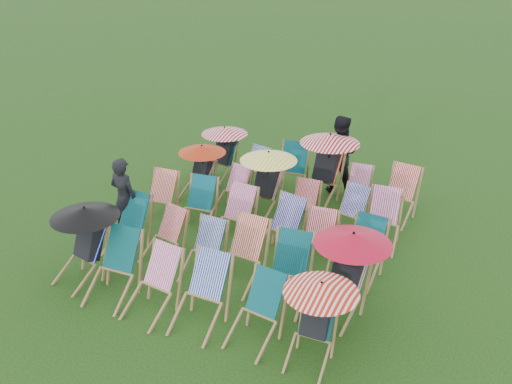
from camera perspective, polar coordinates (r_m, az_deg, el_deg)
The scene contains 33 objects.
ground at distance 10.34m, azimuth -0.17°, elevation -5.58°, with size 100.00×100.00×0.00m, color black.
deckchair_0 at distance 9.57m, azimuth -16.99°, elevation -4.88°, with size 1.09×1.16×1.29m.
deckchair_1 at distance 9.12m, azimuth -14.17°, elevation -7.39°, with size 0.75×0.99×1.02m.
deckchair_2 at distance 8.67m, azimuth -10.38°, elevation -9.08°, with size 0.71×0.94×0.97m.
deckchair_3 at distance 8.32m, azimuth -5.59°, elevation -10.20°, with size 0.69×0.95×1.01m.
deckchair_4 at distance 8.03m, azimuth 0.02°, elevation -11.92°, with size 0.70×0.92×0.94m.
deckchair_5 at distance 7.67m, azimuth 5.88°, elevation -12.71°, with size 1.00×1.05×1.18m.
deckchair_6 at distance 10.34m, azimuth -12.78°, elevation -3.23°, with size 0.67×0.90×0.95m.
deckchair_7 at distance 9.94m, azimuth -9.26°, elevation -4.42°, with size 0.69×0.87×0.87m.
deckchair_8 at distance 9.43m, azimuth -5.32°, elevation -5.89°, with size 0.60×0.83×0.89m.
deckchair_9 at distance 9.18m, azimuth -1.53°, elevation -6.26°, with size 0.70×0.96×1.02m.
deckchair_10 at distance 8.76m, azimuth 3.07°, elevation -8.03°, with size 0.78×1.01×1.02m.
deckchair_11 at distance 8.48m, azimuth 8.84°, elevation -8.00°, with size 1.13×1.20×1.34m.
deckchair_12 at distance 11.14m, azimuth -9.85°, elevation -0.74°, with size 0.71×0.93×0.95m.
deckchair_13 at distance 10.77m, azimuth -5.96°, elevation -1.46°, with size 0.75×0.95×0.95m.
deckchair_14 at distance 10.32m, azimuth -2.28°, elevation -2.52°, with size 0.66×0.91×0.98m.
deckchair_15 at distance 9.91m, azimuth 2.40°, elevation -3.77°, with size 0.81×1.01×0.99m.
deckchair_16 at distance 9.67m, azimuth 6.10°, elevation -4.98°, with size 0.69×0.90×0.91m.
deckchair_17 at distance 9.49m, azimuth 10.57°, elevation -5.81°, with size 0.67×0.91×0.96m.
deckchair_18 at distance 11.92m, azimuth -5.76°, elevation 2.09°, with size 0.98×1.05×1.17m.
deckchair_19 at distance 11.46m, azimuth -2.41°, elevation 0.15°, with size 0.64×0.84×0.85m.
deckchair_20 at distance 11.14m, azimuth 0.76°, elevation 0.93°, with size 1.11×1.18×1.32m.
deckchair_21 at distance 10.87m, azimuth 4.67°, elevation -1.45°, with size 0.62×0.82×0.84m.
deckchair_22 at distance 10.67m, azimuth 9.17°, elevation -2.13°, with size 0.73×0.91×0.89m.
deckchair_23 at distance 10.47m, azimuth 12.50°, elevation -2.77°, with size 0.74×0.96×0.97m.
deckchair_24 at distance 12.78m, azimuth -3.52°, elevation 3.98°, with size 1.03×1.09×1.22m.
deckchair_25 at distance 12.47m, azimuth -0.46°, elevation 2.35°, with size 0.69×0.86×0.84m.
deckchair_26 at distance 12.19m, azimuth 3.55°, elevation 2.17°, with size 0.83×1.04×1.01m.
deckchair_27 at distance 11.78m, azimuth 6.81°, elevation 2.53°, with size 1.22×1.29×1.45m.
deckchair_28 at distance 11.76m, azimuth 10.09°, elevation 0.35°, with size 0.61×0.80×0.81m.
deckchair_29 at distance 11.43m, azimuth 14.00°, elevation -0.31°, with size 0.75×0.98×1.00m.
person_left at distance 10.62m, azimuth -13.04°, elevation -0.59°, with size 0.57×0.37×1.56m, color black.
person_rear at distance 12.21m, azimuth 8.28°, elevation 3.76°, with size 0.83×0.65×1.71m, color black.
Camera 1 is at (4.13, -7.80, 5.38)m, focal length 40.00 mm.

